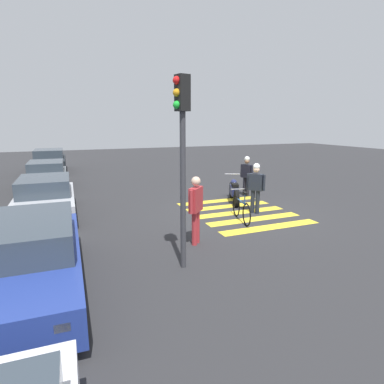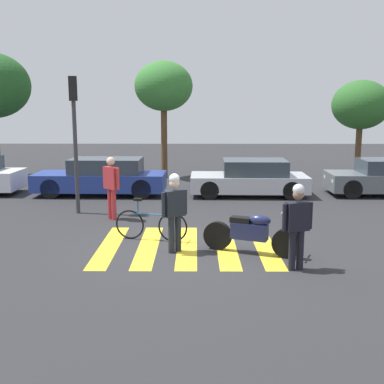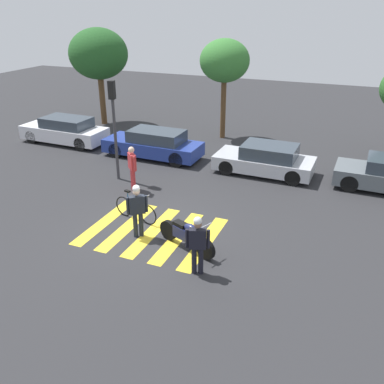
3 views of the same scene
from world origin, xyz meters
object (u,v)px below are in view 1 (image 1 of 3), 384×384
(car_black_suv, at_px, (49,161))
(traffic_light_pole, at_px, (182,142))
(leaning_bicycle, at_px, (241,209))
(car_silver_sedan, at_px, (45,198))
(police_motorcycle, at_px, (234,191))
(officer_by_motorcycle, at_px, (247,173))
(pedestrian_bystander, at_px, (196,206))
(car_blue_hatchback, at_px, (33,257))
(officer_on_foot, at_px, (256,185))
(car_grey_coupe, at_px, (47,176))

(car_black_suv, bearing_deg, traffic_light_pole, -169.40)
(leaning_bicycle, distance_m, car_silver_sedan, 6.61)
(leaning_bicycle, bearing_deg, police_motorcycle, -24.14)
(officer_by_motorcycle, xyz_separation_m, pedestrian_bystander, (-4.37, 4.20, 0.05))
(police_motorcycle, relative_size, leaning_bicycle, 1.19)
(car_blue_hatchback, bearing_deg, police_motorcycle, -56.30)
(car_black_suv, bearing_deg, car_silver_sedan, -179.36)
(officer_on_foot, relative_size, car_blue_hatchback, 0.37)
(car_blue_hatchback, xyz_separation_m, traffic_light_pole, (-0.17, -2.94, 2.08))
(car_black_suv, distance_m, traffic_light_pole, 16.61)
(police_motorcycle, distance_m, officer_on_foot, 1.77)
(officer_by_motorcycle, relative_size, car_blue_hatchback, 0.37)
(leaning_bicycle, xyz_separation_m, car_blue_hatchback, (-2.32, 5.88, 0.25))
(car_black_suv, bearing_deg, police_motorcycle, -148.51)
(officer_on_foot, bearing_deg, car_blue_hatchback, 113.31)
(car_grey_coupe, bearing_deg, police_motorcycle, -129.15)
(officer_on_foot, bearing_deg, officer_by_motorcycle, -24.89)
(pedestrian_bystander, xyz_separation_m, car_grey_coupe, (9.29, 3.82, -0.41))
(pedestrian_bystander, distance_m, car_black_suv, 15.51)
(pedestrian_bystander, relative_size, car_silver_sedan, 0.43)
(police_motorcycle, distance_m, car_black_suv, 13.41)
(pedestrian_bystander, xyz_separation_m, car_blue_hatchback, (-1.01, 3.75, -0.39))
(officer_on_foot, height_order, traffic_light_pole, traffic_light_pole)
(leaning_bicycle, bearing_deg, car_silver_sedan, 62.46)
(traffic_light_pole, bearing_deg, officer_on_foot, -51.26)
(car_black_suv, bearing_deg, officer_on_foot, -152.25)
(leaning_bicycle, distance_m, pedestrian_bystander, 2.59)
(car_blue_hatchback, distance_m, car_silver_sedan, 5.37)
(police_motorcycle, xyz_separation_m, leaning_bicycle, (-2.29, 1.03, -0.07))
(police_motorcycle, height_order, car_grey_coupe, car_grey_coupe)
(car_silver_sedan, bearing_deg, officer_by_motorcycle, -89.92)
(police_motorcycle, distance_m, car_grey_coupe, 9.01)
(police_motorcycle, xyz_separation_m, pedestrian_bystander, (-3.60, 3.17, 0.58))
(police_motorcycle, height_order, car_blue_hatchback, car_blue_hatchback)
(leaning_bicycle, height_order, traffic_light_pole, traffic_light_pole)
(leaning_bicycle, height_order, car_silver_sedan, car_silver_sedan)
(pedestrian_bystander, relative_size, car_blue_hatchback, 0.38)
(police_motorcycle, xyz_separation_m, traffic_light_pole, (-4.77, 3.97, 2.27))
(car_blue_hatchback, xyz_separation_m, car_grey_coupe, (10.30, 0.07, -0.02))
(officer_by_motorcycle, bearing_deg, car_grey_coupe, 58.47)
(pedestrian_bystander, bearing_deg, officer_on_foot, -57.85)
(pedestrian_bystander, distance_m, traffic_light_pole, 2.21)
(police_motorcycle, bearing_deg, car_black_suv, 31.49)
(officer_by_motorcycle, bearing_deg, traffic_light_pole, 137.97)
(car_silver_sedan, bearing_deg, traffic_light_pole, -152.23)
(car_blue_hatchback, distance_m, car_grey_coupe, 10.30)
(officer_on_foot, distance_m, pedestrian_bystander, 3.62)
(police_motorcycle, relative_size, car_grey_coupe, 0.51)
(car_silver_sedan, height_order, car_black_suv, car_black_suv)
(car_blue_hatchback, relative_size, car_black_suv, 1.01)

